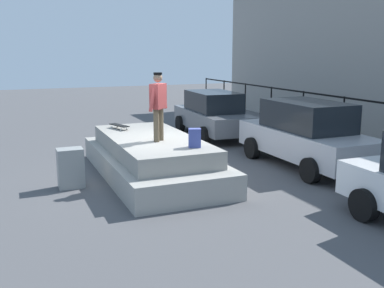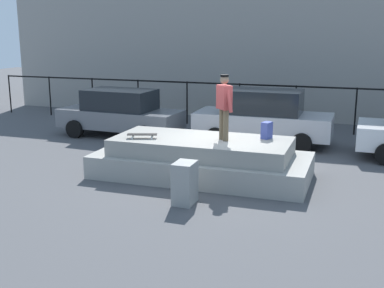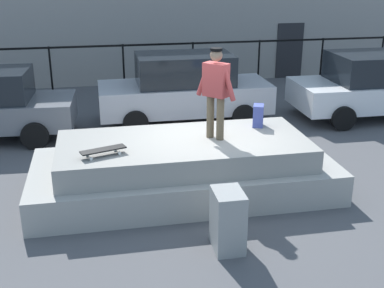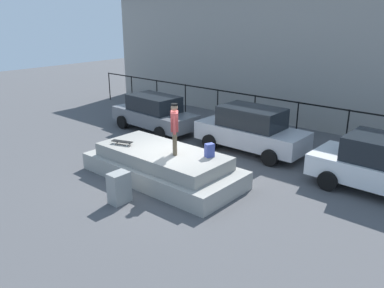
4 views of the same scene
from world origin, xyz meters
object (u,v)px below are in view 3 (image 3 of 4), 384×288
object	(u,v)px
skateboarder	(216,88)
backpack	(258,116)
skateboard	(103,150)
car_white_sedan_far	(375,85)
car_silver_sedan_mid	(185,88)
utility_box	(228,220)

from	to	relation	value
skateboarder	backpack	bearing A→B (deg)	27.83
skateboard	car_white_sedan_far	size ratio (longest dim) A/B	0.18
skateboard	skateboarder	bearing A→B (deg)	13.37
car_silver_sedan_mid	car_white_sedan_far	xyz separation A→B (m)	(5.28, -0.54, -0.02)
utility_box	skateboard	bearing A→B (deg)	137.77
skateboarder	car_white_sedan_far	xyz separation A→B (m)	(5.48, 3.74, -1.10)
car_silver_sedan_mid	utility_box	size ratio (longest dim) A/B	4.78
skateboarder	car_white_sedan_far	size ratio (longest dim) A/B	0.37
skateboard	car_silver_sedan_mid	distance (m)	5.28
skateboard	backpack	distance (m)	3.24
utility_box	car_white_sedan_far	bearing A→B (deg)	45.81
skateboard	car_white_sedan_far	distance (m)	8.65
skateboarder	backpack	size ratio (longest dim) A/B	3.83
backpack	utility_box	distance (m)	3.05
skateboard	backpack	size ratio (longest dim) A/B	1.83
skateboard	backpack	xyz separation A→B (m)	(3.08, 1.02, 0.12)
backpack	car_white_sedan_far	bearing A→B (deg)	-33.78
car_silver_sedan_mid	car_white_sedan_far	size ratio (longest dim) A/B	1.01
skateboard	backpack	bearing A→B (deg)	18.42
backpack	skateboard	bearing A→B (deg)	128.94
car_white_sedan_far	utility_box	bearing A→B (deg)	-134.61
car_white_sedan_far	utility_box	size ratio (longest dim) A/B	4.75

